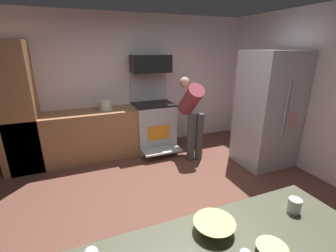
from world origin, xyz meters
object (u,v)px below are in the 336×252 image
object	(u,v)px
refrigerator	(268,110)
mixing_bowl_prep	(214,226)
microwave	(151,64)
mug_coffee	(294,206)
mixing_bowl_large	(272,250)
stock_pot	(106,105)
oven_range	(153,124)
person_cook	(192,111)

from	to	relation	value
refrigerator	mixing_bowl_prep	size ratio (longest dim) A/B	7.49
microwave	mug_coffee	bearing A→B (deg)	-91.15
mixing_bowl_large	mug_coffee	distance (m)	0.45
microwave	stock_pot	world-z (taller)	microwave
refrigerator	mixing_bowl_large	size ratio (longest dim) A/B	11.25
oven_range	refrigerator	size ratio (longest dim) A/B	0.79
mixing_bowl_large	mug_coffee	size ratio (longest dim) A/B	1.69
stock_pot	oven_range	bearing A→B (deg)	-0.76
oven_range	person_cook	size ratio (longest dim) A/B	1.05
oven_range	mixing_bowl_large	size ratio (longest dim) A/B	8.85
mug_coffee	microwave	bearing A→B (deg)	88.85
oven_range	stock_pot	size ratio (longest dim) A/B	6.45
stock_pot	mixing_bowl_large	bearing A→B (deg)	-83.01
microwave	stock_pot	xyz separation A→B (m)	(-0.90, -0.08, -0.70)
mug_coffee	person_cook	bearing A→B (deg)	77.30
mixing_bowl_prep	stock_pot	distance (m)	3.28
microwave	mug_coffee	world-z (taller)	microwave
oven_range	mug_coffee	distance (m)	3.34
person_cook	mixing_bowl_large	size ratio (longest dim) A/B	8.45
mug_coffee	mixing_bowl_large	bearing A→B (deg)	-153.15
mug_coffee	oven_range	bearing A→B (deg)	88.82
mixing_bowl_large	stock_pot	bearing A→B (deg)	96.99
mixing_bowl_prep	stock_pot	world-z (taller)	stock_pot
microwave	mixing_bowl_prep	world-z (taller)	microwave
microwave	oven_range	bearing A→B (deg)	-90.00
microwave	mixing_bowl_large	distance (m)	3.72
person_cook	mixing_bowl_prep	bearing A→B (deg)	-114.76
stock_pot	mug_coffee	bearing A→B (deg)	-75.86
refrigerator	mug_coffee	world-z (taller)	refrigerator
refrigerator	person_cook	distance (m)	1.30
microwave	mug_coffee	xyz separation A→B (m)	(-0.07, -3.40, -0.74)
mug_coffee	stock_pot	xyz separation A→B (m)	(-0.84, 3.32, 0.05)
microwave	person_cook	bearing A→B (deg)	-52.03
microwave	person_cook	size ratio (longest dim) A/B	0.51
mixing_bowl_large	stock_pot	xyz separation A→B (m)	(-0.43, 3.53, 0.08)
microwave	stock_pot	distance (m)	1.15
oven_range	person_cook	world-z (taller)	oven_range
microwave	mixing_bowl_prep	size ratio (longest dim) A/B	2.84
microwave	person_cook	xyz separation A→B (m)	(0.54, -0.69, -0.81)
mixing_bowl_prep	microwave	bearing A→B (deg)	78.49
oven_range	mug_coffee	xyz separation A→B (m)	(-0.07, -3.31, 0.44)
refrigerator	mixing_bowl_large	world-z (taller)	refrigerator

